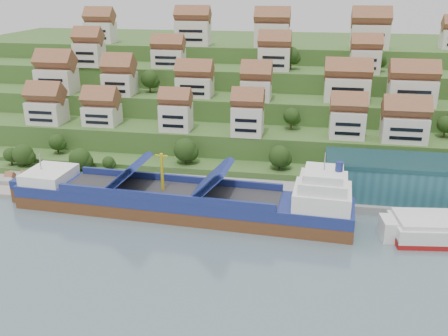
# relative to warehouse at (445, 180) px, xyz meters

# --- Properties ---
(ground) EXTENTS (300.00, 300.00, 0.00)m
(ground) POSITION_rel_warehouse_xyz_m (-52.00, -17.00, -7.20)
(ground) COLOR slate
(ground) RESTS_ON ground
(quay) EXTENTS (180.00, 14.00, 2.20)m
(quay) POSITION_rel_warehouse_xyz_m (-32.00, -2.00, -6.10)
(quay) COLOR gray
(quay) RESTS_ON ground
(pebble_beach) EXTENTS (45.00, 20.00, 1.00)m
(pebble_beach) POSITION_rel_warehouse_xyz_m (-110.00, -5.00, -6.70)
(pebble_beach) COLOR gray
(pebble_beach) RESTS_ON ground
(hillside) EXTENTS (260.00, 128.00, 31.00)m
(hillside) POSITION_rel_warehouse_xyz_m (-52.00, 86.55, 3.46)
(hillside) COLOR #2D4C1E
(hillside) RESTS_ON ground
(hillside_village) EXTENTS (155.46, 64.58, 29.50)m
(hillside_village) POSITION_rel_warehouse_xyz_m (-53.48, 43.51, 17.06)
(hillside_village) COLOR beige
(hillside_village) RESTS_ON ground
(hillside_trees) EXTENTS (137.34, 62.89, 30.16)m
(hillside_trees) POSITION_rel_warehouse_xyz_m (-63.76, 25.39, 8.43)
(hillside_trees) COLOR #223D14
(hillside_trees) RESTS_ON ground
(warehouse) EXTENTS (60.00, 15.00, 10.00)m
(warehouse) POSITION_rel_warehouse_xyz_m (0.00, 0.00, 0.00)
(warehouse) COLOR #245763
(warehouse) RESTS_ON quay
(flagpole) EXTENTS (1.28, 0.16, 8.00)m
(flagpole) POSITION_rel_warehouse_xyz_m (-33.89, -7.00, -0.32)
(flagpole) COLOR gray
(flagpole) RESTS_ON quay
(beach_huts) EXTENTS (14.40, 3.70, 2.20)m
(beach_huts) POSITION_rel_warehouse_xyz_m (-112.00, -6.25, -5.10)
(beach_huts) COLOR white
(beach_huts) RESTS_ON pebble_beach
(cargo_ship) EXTENTS (85.13, 17.76, 18.83)m
(cargo_ship) POSITION_rel_warehouse_xyz_m (-63.40, -16.38, -3.67)
(cargo_ship) COLOR #59321B
(cargo_ship) RESTS_ON ground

